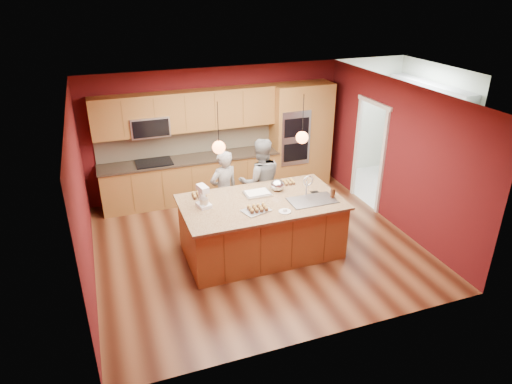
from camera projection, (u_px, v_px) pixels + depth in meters
name	position (u px, v px, depth m)	size (l,w,h in m)	color
floor	(256.00, 244.00, 8.17)	(5.50, 5.50, 0.00)	#411E10
ceiling	(256.00, 94.00, 7.02)	(5.50, 5.50, 0.00)	silver
wall_back	(216.00, 132.00, 9.72)	(5.50, 5.50, 0.00)	#531113
wall_front	(326.00, 251.00, 5.47)	(5.50, 5.50, 0.00)	#531113
wall_left	(81.00, 199.00, 6.75)	(5.00, 5.00, 0.00)	#531113
wall_right	(395.00, 155.00, 8.44)	(5.00, 5.00, 0.00)	#531113
cabinet_run	(188.00, 155.00, 9.45)	(3.74, 0.64, 2.30)	olive
oven_column	(300.00, 135.00, 10.11)	(1.30, 0.62, 2.30)	olive
doorway_trim	(369.00, 156.00, 9.24)	(0.08, 1.11, 2.20)	silver
laundry_room	(429.00, 101.00, 9.70)	(2.60, 2.70, 2.70)	beige
pendant_left	(219.00, 147.00, 6.89)	(0.20, 0.20, 0.80)	black
pendant_right	(302.00, 137.00, 7.31)	(0.20, 0.20, 0.80)	black
island	(262.00, 226.00, 7.74)	(2.66, 1.49, 1.36)	olive
person_left	(224.00, 191.00, 8.35)	(0.57, 0.37, 1.56)	black
person_right	(260.00, 182.00, 8.54)	(0.83, 0.64, 1.70)	gray
stand_mixer	(203.00, 198.00, 7.30)	(0.24, 0.29, 0.36)	white
sheet_cake	(257.00, 193.00, 7.75)	(0.45, 0.33, 0.05)	#BBBDC1
cooling_rack	(256.00, 211.00, 7.20)	(0.42, 0.30, 0.02)	#A3A5AB
mixing_bowl	(277.00, 185.00, 7.88)	(0.25, 0.25, 0.21)	silver
plate	(285.00, 211.00, 7.18)	(0.20, 0.20, 0.01)	silver
tumbler	(333.00, 193.00, 7.62)	(0.08, 0.08, 0.16)	#35190A
phone	(315.00, 192.00, 7.84)	(0.14, 0.07, 0.01)	black
cupcakes_left	(199.00, 195.00, 7.67)	(0.23, 0.23, 0.07)	#B2893D
cupcakes_rack	(258.00, 208.00, 7.20)	(0.32, 0.24, 0.07)	#B2893D
cupcakes_right	(289.00, 182.00, 8.16)	(0.21, 0.21, 0.06)	#B2893D
washer	(423.00, 171.00, 9.94)	(0.63, 0.65, 1.01)	white
dryer	(406.00, 160.00, 10.49)	(0.65, 0.67, 1.05)	white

